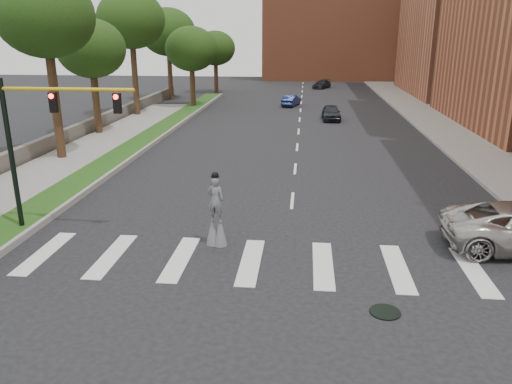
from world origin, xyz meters
name	(u,v)px	position (x,y,z in m)	size (l,w,h in m)	color
ground_plane	(285,276)	(0.00, 0.00, 0.00)	(160.00, 160.00, 0.00)	black
grass_median	(141,142)	(-11.50, 20.00, 0.12)	(2.00, 60.00, 0.25)	#1D4313
median_curb	(155,142)	(-10.45, 20.00, 0.14)	(0.20, 60.00, 0.28)	gray
sidewalk_left	(31,179)	(-14.50, 10.00, 0.09)	(4.00, 60.00, 0.18)	gray
sidewalk_right	(457,136)	(12.50, 25.00, 0.09)	(5.00, 90.00, 0.18)	gray
stone_wall	(80,130)	(-17.00, 22.00, 0.55)	(0.50, 56.00, 1.10)	#534E47
manhole	(385,312)	(3.00, -2.00, 0.02)	(0.90, 0.90, 0.04)	black
building_far	(479,15)	(22.00, 54.00, 10.00)	(16.00, 22.00, 20.00)	#BB6445
building_backdrop	(339,26)	(6.00, 78.00, 9.00)	(26.00, 14.00, 18.00)	#A85635
traffic_signal	(38,132)	(-9.78, 3.00, 4.15)	(5.30, 0.23, 6.20)	black
stilt_performer	(216,216)	(-2.76, 2.39, 1.16)	(0.83, 0.59, 2.92)	#372316
car_near	(331,113)	(2.92, 32.09, 0.69)	(1.63, 4.06, 1.38)	black
car_mid	(291,101)	(-1.10, 41.09, 0.61)	(1.29, 3.69, 1.22)	#151E4A
car_far	(322,84)	(2.82, 60.27, 0.59)	(1.67, 4.10, 1.19)	black
tree_2	(45,17)	(-15.05, 14.83, 8.73)	(5.86, 5.86, 11.28)	#372316
tree_3	(91,49)	(-15.98, 23.12, 6.63)	(5.26, 5.26, 8.92)	#372316
tree_4	(131,20)	(-15.94, 32.61, 8.96)	(6.34, 6.34, 11.71)	#372316
tree_5	(168,32)	(-15.90, 45.24, 7.88)	(6.53, 6.53, 10.69)	#372316
tree_6	(191,49)	(-11.73, 38.86, 6.16)	(5.51, 5.51, 8.55)	#372316
tree_7	(215,48)	(-11.66, 53.02, 5.84)	(5.32, 5.32, 8.14)	#372316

